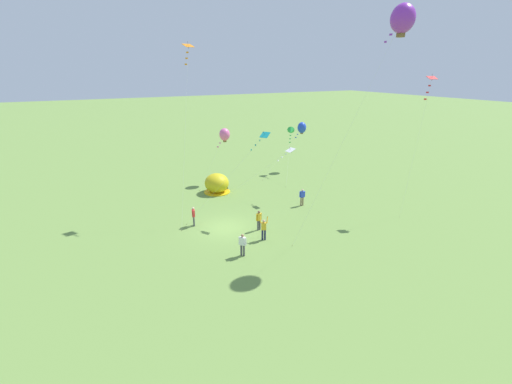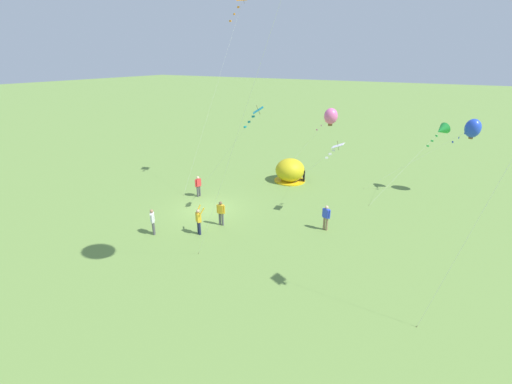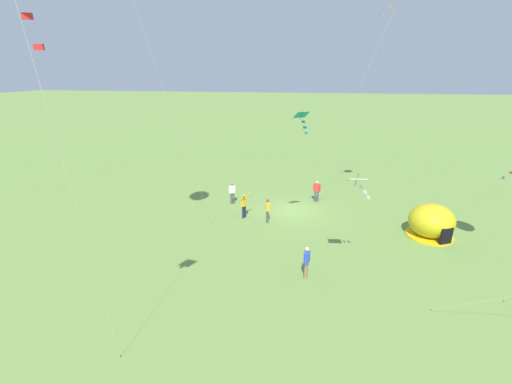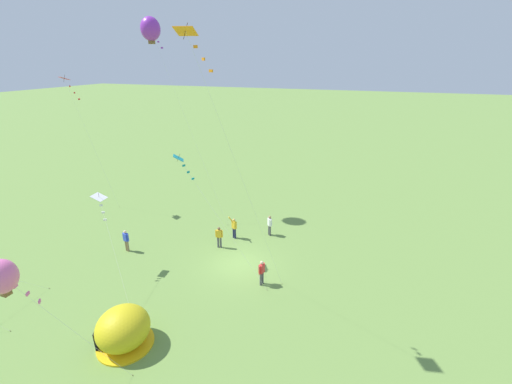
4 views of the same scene
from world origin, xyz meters
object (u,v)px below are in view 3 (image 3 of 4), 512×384
Objects in this scene: popup_tent at (432,222)px; person_strolling at (232,192)px; person_far_back at (307,261)px; person_near_tent at (317,190)px; person_arms_raised at (244,204)px; person_with_toddler at (267,209)px; kite_teal at (303,120)px; kite_white at (359,184)px.

popup_tent is 13.93m from person_strolling.
popup_tent is at bearing -141.52° from person_far_back.
person_near_tent is 1.00× the size of person_strolling.
person_arms_raised is at bearing 119.93° from person_strolling.
popup_tent is at bearing 166.05° from person_strolling.
person_strolling is (13.52, -3.36, -0.03)m from popup_tent.
popup_tent reaches higher than person_with_toddler.
kite_teal is at bearing 79.17° from person_near_tent.
popup_tent is 1.63× the size of person_near_tent.
person_strolling is 11.10m from person_far_back.
kite_white is (-5.02, 5.88, 3.98)m from person_with_toddler.
kite_white reaches higher than person_near_tent.
kite_white is (-1.73, 10.42, 3.98)m from person_near_tent.
person_strolling is at bearing -60.07° from person_arms_raised.
popup_tent is at bearing 145.24° from person_near_tent.
person_far_back is (-6.02, 9.33, 0.00)m from person_strolling.
popup_tent is 1.49× the size of person_arms_raised.
kite_white reaches higher than person_with_toddler.
person_arms_raised is 1.10× the size of person_near_tent.
popup_tent is 9.59m from person_far_back.
popup_tent is 1.63× the size of person_with_toddler.
kite_teal reaches higher than person_with_toddler.
person_near_tent is 1.00× the size of person_far_back.
person_arms_raised is 0.34× the size of kite_white.
person_strolling and person_with_toddler have the same top height.
person_near_tent is at bearing -92.40° from person_far_back.
popup_tent is 10.28m from kite_teal.
kite_white is at bearing -168.77° from person_far_back.
person_near_tent is at bearing -141.05° from person_arms_raised.
person_near_tent is 6.65m from person_strolling.
person_with_toddler is 1.00× the size of person_far_back.
person_arms_raised is at bearing -3.97° from popup_tent.
person_strolling is at bearing -57.17° from person_far_back.
kite_teal reaches higher than person_near_tent.
person_arms_raised is at bearing -43.34° from kite_white.
kite_white is at bearing 136.66° from person_arms_raised.
kite_teal reaches higher than person_arms_raised.
person_arms_raised is 1.10× the size of person_far_back.
kite_white is at bearing 132.69° from person_strolling.
kite_teal is at bearing 154.87° from person_arms_raised.
popup_tent is at bearing 176.03° from person_arms_raised.
person_far_back is at bearing 122.83° from person_strolling.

